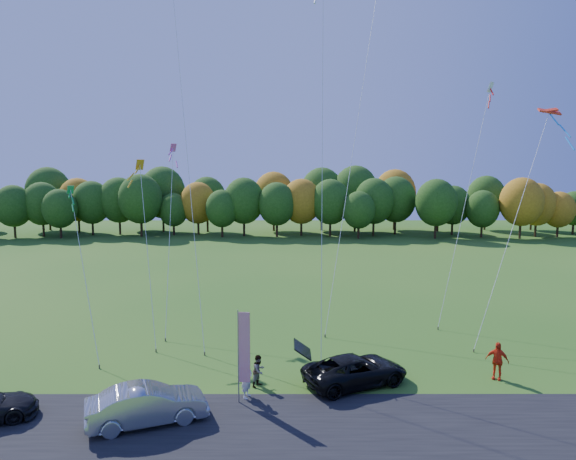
{
  "coord_description": "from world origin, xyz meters",
  "views": [
    {
      "loc": [
        -0.02,
        -24.2,
        10.68
      ],
      "look_at": [
        0.0,
        6.0,
        7.0
      ],
      "focal_mm": 32.0,
      "sensor_mm": 36.0,
      "label": 1
    }
  ],
  "objects_px": {
    "black_suv": "(356,370)",
    "person_east": "(497,361)",
    "feather_flag": "(243,346)",
    "silver_sedan": "(147,405)"
  },
  "relations": [
    {
      "from": "black_suv",
      "to": "silver_sedan",
      "type": "height_order",
      "value": "silver_sedan"
    },
    {
      "from": "black_suv",
      "to": "silver_sedan",
      "type": "bearing_deg",
      "value": 88.5
    },
    {
      "from": "black_suv",
      "to": "silver_sedan",
      "type": "xyz_separation_m",
      "value": [
        -9.25,
        -3.86,
        0.08
      ]
    },
    {
      "from": "black_suv",
      "to": "feather_flag",
      "type": "height_order",
      "value": "feather_flag"
    },
    {
      "from": "person_east",
      "to": "feather_flag",
      "type": "xyz_separation_m",
      "value": [
        -12.64,
        -2.63,
        1.7
      ]
    },
    {
      "from": "feather_flag",
      "to": "silver_sedan",
      "type": "bearing_deg",
      "value": -153.92
    },
    {
      "from": "black_suv",
      "to": "person_east",
      "type": "height_order",
      "value": "person_east"
    },
    {
      "from": "black_suv",
      "to": "person_east",
      "type": "xyz_separation_m",
      "value": [
        7.26,
        0.66,
        0.23
      ]
    },
    {
      "from": "person_east",
      "to": "black_suv",
      "type": "bearing_deg",
      "value": -143.69
    },
    {
      "from": "black_suv",
      "to": "feather_flag",
      "type": "relative_size",
      "value": 1.21
    }
  ]
}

